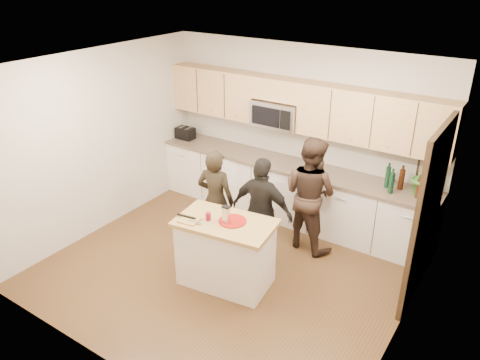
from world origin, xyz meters
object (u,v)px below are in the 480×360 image
Objects in this scene: toaster at (185,133)px; woman_right at (262,211)px; woman_left at (216,200)px; woman_center at (310,194)px; island at (226,252)px.

woman_right reaches higher than toaster.
toaster is at bearing -50.36° from woman_left.
toaster is 0.19× the size of woman_center.
island is 4.12× the size of toaster.
woman_left is at bearing 126.62° from island.
woman_right is (2.31, -1.21, -0.28)m from toaster.
toaster is 2.07m from woman_left.
island is 0.86× the size of woman_left.
toaster is at bearing -30.14° from woman_right.
woman_right is (-0.36, -0.67, -0.08)m from woman_center.
woman_right reaches higher than island.
toaster is (-2.20, 1.90, 0.58)m from island.
island is at bearing 81.66° from woman_center.
toaster is 0.21× the size of woman_right.
woman_center is 1.10× the size of woman_right.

